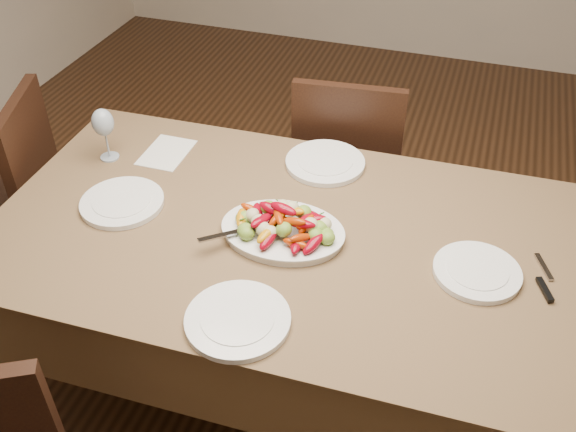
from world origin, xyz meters
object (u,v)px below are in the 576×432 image
(dining_table, at_px, (288,316))
(plate_left, at_px, (122,203))
(serving_platter, at_px, (283,233))
(plate_far, at_px, (325,163))
(plate_right, at_px, (477,272))
(wine_glass, at_px, (105,133))
(plate_near, at_px, (238,320))
(chair_far, at_px, (349,166))

(dining_table, bearing_deg, plate_left, -176.01)
(serving_platter, xyz_separation_m, plate_far, (0.02, 0.41, -0.00))
(plate_right, bearing_deg, wine_glass, 171.08)
(plate_left, xyz_separation_m, plate_near, (0.54, -0.35, 0.00))
(plate_right, bearing_deg, plate_near, -146.66)
(plate_far, relative_size, wine_glass, 1.35)
(plate_far, distance_m, wine_glass, 0.77)
(plate_left, relative_size, plate_near, 0.96)
(wine_glass, bearing_deg, chair_far, 40.11)
(plate_far, xyz_separation_m, wine_glass, (-0.74, -0.19, 0.09))
(dining_table, height_order, plate_near, plate_near)
(wine_glass, bearing_deg, plate_near, -38.94)
(serving_platter, xyz_separation_m, wine_glass, (-0.72, 0.21, 0.09))
(serving_platter, relative_size, plate_near, 1.32)
(wine_glass, bearing_deg, dining_table, -14.74)
(plate_right, height_order, wine_glass, wine_glass)
(plate_right, relative_size, plate_far, 0.89)
(serving_platter, xyz_separation_m, plate_left, (-0.54, -0.02, -0.00))
(chair_far, height_order, plate_left, chair_far)
(dining_table, height_order, serving_platter, serving_platter)
(dining_table, xyz_separation_m, serving_platter, (-0.01, -0.02, 0.39))
(dining_table, bearing_deg, chair_far, 89.32)
(plate_left, bearing_deg, plate_right, 1.39)
(plate_left, xyz_separation_m, plate_far, (0.56, 0.42, 0.00))
(serving_platter, distance_m, plate_right, 0.57)
(plate_far, bearing_deg, dining_table, -91.50)
(plate_far, bearing_deg, serving_platter, -92.65)
(serving_platter, relative_size, plate_far, 1.32)
(wine_glass, bearing_deg, serving_platter, -16.63)
(chair_far, distance_m, wine_glass, 1.04)
(dining_table, height_order, plate_far, plate_far)
(plate_near, bearing_deg, plate_right, 33.34)
(plate_far, bearing_deg, plate_right, -35.58)
(chair_far, distance_m, plate_far, 0.52)
(plate_near, height_order, wine_glass, wine_glass)
(chair_far, distance_m, plate_left, 1.06)
(serving_platter, relative_size, plate_right, 1.48)
(plate_near, bearing_deg, dining_table, 88.54)
(dining_table, relative_size, plate_near, 6.63)
(dining_table, distance_m, plate_far, 0.55)
(wine_glass, bearing_deg, plate_far, 14.69)
(dining_table, height_order, wine_glass, wine_glass)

